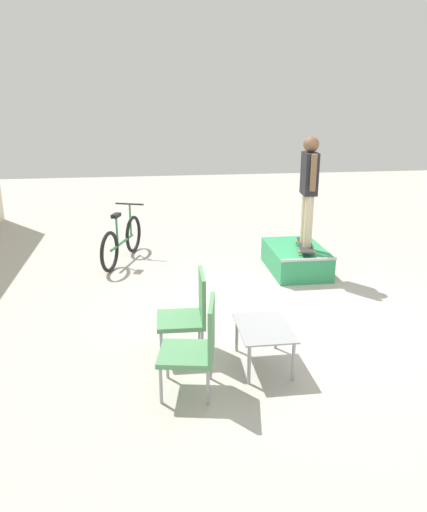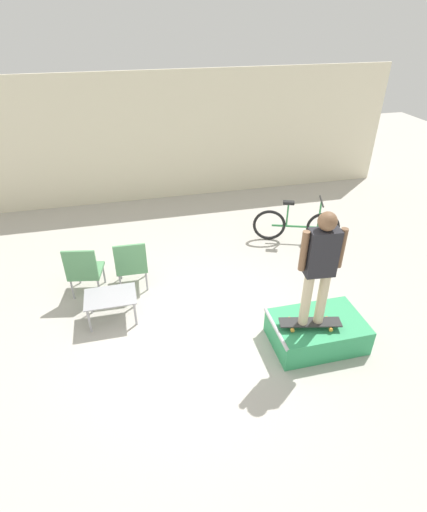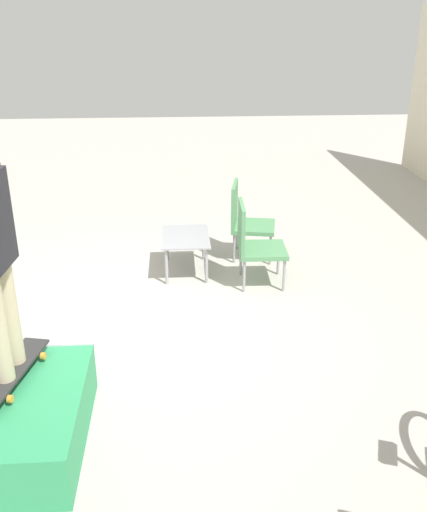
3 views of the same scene
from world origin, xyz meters
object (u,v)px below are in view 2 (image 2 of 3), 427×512
at_px(person_skater, 320,262).
at_px(skateboard_on_ramp, 310,322).
at_px(skate_ramp_box, 317,331).
at_px(coffee_table, 111,299).
at_px(patio_chair_right, 131,263).
at_px(bicycle, 296,225).
at_px(patio_chair_left, 84,269).

bearing_deg(person_skater, skateboard_on_ramp, 4.99).
distance_m(skate_ramp_box, person_skater, 1.30).
xyz_separation_m(person_skater, coffee_table, (-2.68, 1.30, -1.09)).
bearing_deg(skateboard_on_ramp, skate_ramp_box, 37.72).
bearing_deg(skate_ramp_box, coffee_table, 157.01).
height_order(skateboard_on_ramp, patio_chair_right, patio_chair_right).
relative_size(skateboard_on_ramp, patio_chair_right, 0.92).
distance_m(patio_chair_right, bicycle, 3.49).
xyz_separation_m(skate_ramp_box, coffee_table, (-2.87, 1.22, 0.19)).
xyz_separation_m(person_skater, bicycle, (1.07, 2.91, -1.12)).
relative_size(coffee_table, patio_chair_right, 0.82).
bearing_deg(skate_ramp_box, patio_chair_left, 148.91).
bearing_deg(skate_ramp_box, person_skater, -154.72).
distance_m(patio_chair_left, bicycle, 4.24).
bearing_deg(patio_chair_right, coffee_table, 65.21).
distance_m(person_skater, bicycle, 3.30).
distance_m(person_skater, coffee_table, 3.18).
xyz_separation_m(skateboard_on_ramp, bicycle, (1.07, 2.91, -0.13)).
relative_size(skateboard_on_ramp, bicycle, 0.52).
height_order(skateboard_on_ramp, person_skater, person_skater).
distance_m(skateboard_on_ramp, coffee_table, 2.98).
bearing_deg(patio_chair_right, skateboard_on_ramp, 140.15).
height_order(skateboard_on_ramp, coffee_table, skateboard_on_ramp).
distance_m(skate_ramp_box, bicycle, 2.97).
distance_m(coffee_table, patio_chair_left, 0.86).
relative_size(skateboard_on_ramp, patio_chair_left, 0.92).
height_order(skate_ramp_box, bicycle, bicycle).
relative_size(skate_ramp_box, coffee_table, 1.70).
distance_m(person_skater, patio_chair_right, 3.24).
bearing_deg(coffee_table, person_skater, -25.88).
bearing_deg(skate_ramp_box, patio_chair_right, 141.72).
height_order(coffee_table, patio_chair_right, patio_chair_right).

